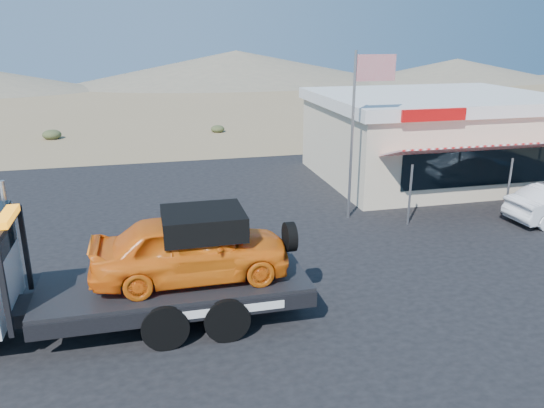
{
  "coord_description": "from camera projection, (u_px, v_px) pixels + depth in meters",
  "views": [
    {
      "loc": [
        -2.46,
        -12.9,
        6.64
      ],
      "look_at": [
        1.24,
        2.32,
        1.5
      ],
      "focal_mm": 35.0,
      "sensor_mm": 36.0,
      "label": 1
    }
  ],
  "objects": [
    {
      "name": "tow_truck",
      "position": [
        99.0,
        266.0,
        11.91
      ],
      "size": [
        8.92,
        2.64,
        2.98
      ],
      "color": "black",
      "rests_on": "asphalt_lot"
    },
    {
      "name": "jerky_store",
      "position": [
        432.0,
        136.0,
        24.56
      ],
      "size": [
        10.4,
        9.97,
        3.9
      ],
      "color": "beige",
      "rests_on": "asphalt_lot"
    },
    {
      "name": "flagpole",
      "position": [
        359.0,
        116.0,
        18.63
      ],
      "size": [
        1.55,
        0.1,
        6.0
      ],
      "color": "#99999E",
      "rests_on": "asphalt_lot"
    },
    {
      "name": "ground",
      "position": [
        248.0,
        285.0,
        14.53
      ],
      "size": [
        120.0,
        120.0,
        0.0
      ],
      "primitive_type": "plane",
      "color": "#8B764F",
      "rests_on": "ground"
    },
    {
      "name": "distant_hills",
      "position": [
        76.0,
        73.0,
        62.66
      ],
      "size": [
        126.0,
        48.0,
        4.2
      ],
      "color": "#726B59",
      "rests_on": "ground"
    },
    {
      "name": "asphalt_lot",
      "position": [
        289.0,
        238.0,
        17.75
      ],
      "size": [
        32.0,
        24.0,
        0.02
      ],
      "primitive_type": "cube",
      "color": "black",
      "rests_on": "ground"
    }
  ]
}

